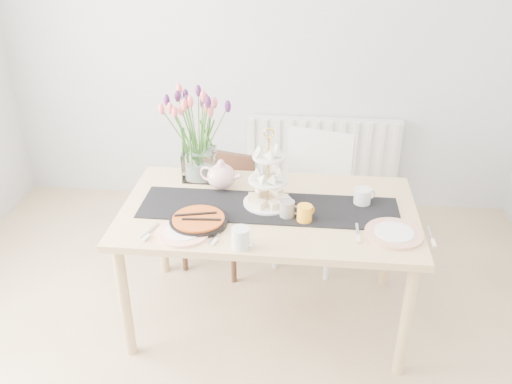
# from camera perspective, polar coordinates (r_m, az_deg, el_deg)

# --- Properties ---
(room_shell) EXTENTS (4.50, 4.50, 4.50)m
(room_shell) POSITION_cam_1_polar(r_m,az_deg,el_deg) (2.03, -5.40, 1.12)
(room_shell) COLOR tan
(room_shell) RESTS_ON ground
(radiator) EXTENTS (1.20, 0.08, 0.60)m
(radiator) POSITION_cam_1_polar(r_m,az_deg,el_deg) (4.34, 6.97, 3.97)
(radiator) COLOR white
(radiator) RESTS_ON room_shell
(dining_table) EXTENTS (1.60, 0.90, 0.75)m
(dining_table) POSITION_cam_1_polar(r_m,az_deg,el_deg) (2.98, 1.34, -3.01)
(dining_table) COLOR tan
(dining_table) RESTS_ON ground
(chair_brown) EXTENTS (0.48, 0.48, 0.76)m
(chair_brown) POSITION_cam_1_polar(r_m,az_deg,el_deg) (3.65, -3.50, -1.06)
(chair_brown) COLOR #381F14
(chair_brown) RESTS_ON ground
(chair_white) EXTENTS (0.54, 0.54, 0.89)m
(chair_white) POSITION_cam_1_polar(r_m,az_deg,el_deg) (3.66, 6.14, 0.37)
(chair_white) COLOR white
(chair_white) RESTS_ON ground
(table_runner) EXTENTS (1.40, 0.35, 0.01)m
(table_runner) POSITION_cam_1_polar(r_m,az_deg,el_deg) (2.94, 1.35, -1.67)
(table_runner) COLOR black
(table_runner) RESTS_ON dining_table
(tulip_vase) EXTENTS (0.66, 0.66, 0.57)m
(tulip_vase) POSITION_cam_1_polar(r_m,az_deg,el_deg) (3.14, -6.22, 7.48)
(tulip_vase) COLOR silver
(tulip_vase) RESTS_ON dining_table
(cake_stand) EXTENTS (0.27, 0.27, 0.40)m
(cake_stand) POSITION_cam_1_polar(r_m,az_deg,el_deg) (2.93, 1.29, 0.61)
(cake_stand) COLOR gold
(cake_stand) RESTS_ON dining_table
(teapot) EXTENTS (0.31, 0.28, 0.17)m
(teapot) POSITION_cam_1_polar(r_m,az_deg,el_deg) (3.11, -3.67, 1.66)
(teapot) COLOR silver
(teapot) RESTS_ON dining_table
(cream_jug) EXTENTS (0.12, 0.12, 0.09)m
(cream_jug) POSITION_cam_1_polar(r_m,az_deg,el_deg) (3.02, 11.13, -0.47)
(cream_jug) COLOR silver
(cream_jug) RESTS_ON dining_table
(tart_tin) EXTENTS (0.30, 0.30, 0.04)m
(tart_tin) POSITION_cam_1_polar(r_m,az_deg,el_deg) (2.81, -6.07, -3.04)
(tart_tin) COLOR black
(tart_tin) RESTS_ON dining_table
(mug_grey) EXTENTS (0.08, 0.08, 0.09)m
(mug_grey) POSITION_cam_1_polar(r_m,az_deg,el_deg) (2.85, 3.30, -1.82)
(mug_grey) COLOR gray
(mug_grey) RESTS_ON dining_table
(mug_white) EXTENTS (0.12, 0.12, 0.11)m
(mug_white) POSITION_cam_1_polar(r_m,az_deg,el_deg) (2.60, -1.62, -4.86)
(mug_white) COLOR silver
(mug_white) RESTS_ON dining_table
(mug_orange) EXTENTS (0.11, 0.11, 0.09)m
(mug_orange) POSITION_cam_1_polar(r_m,az_deg,el_deg) (2.81, 5.13, -2.30)
(mug_orange) COLOR #F8A01B
(mug_orange) RESTS_ON dining_table
(plate_left) EXTENTS (0.34, 0.34, 0.01)m
(plate_left) POSITION_cam_1_polar(r_m,az_deg,el_deg) (2.75, -7.68, -4.23)
(plate_left) COLOR white
(plate_left) RESTS_ON dining_table
(plate_right) EXTENTS (0.29, 0.29, 0.02)m
(plate_right) POSITION_cam_1_polar(r_m,az_deg,el_deg) (2.80, 14.32, -4.24)
(plate_right) COLOR silver
(plate_right) RESTS_ON dining_table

